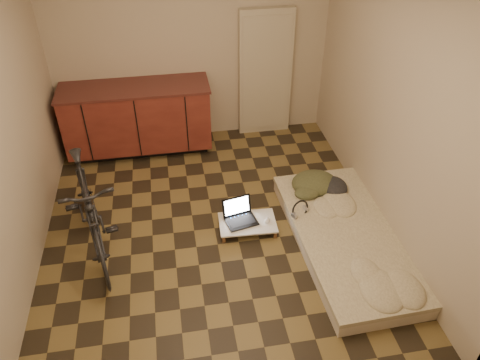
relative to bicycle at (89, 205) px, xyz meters
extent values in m
cube|color=brown|center=(1.20, 0.07, -0.54)|extent=(3.50, 4.00, 0.00)
cube|color=#BEAD92|center=(1.20, 2.07, 0.76)|extent=(3.50, 0.00, 2.60)
cube|color=#BEAD92|center=(1.20, -1.93, 0.76)|extent=(3.50, 0.00, 2.60)
cube|color=#BEAD92|center=(-0.55, 0.07, 0.76)|extent=(0.00, 4.00, 2.60)
cube|color=#BEAD92|center=(2.95, 0.07, 0.76)|extent=(0.00, 4.00, 2.60)
cube|color=black|center=(0.45, 1.81, -0.49)|extent=(1.70, 0.48, 0.10)
cube|color=#5A1E19|center=(0.45, 1.77, -0.05)|extent=(1.80, 0.60, 0.78)
cube|color=#4F211D|center=(0.45, 1.77, 0.35)|extent=(1.84, 0.62, 0.03)
cube|color=#C1B498|center=(2.15, 2.01, 0.31)|extent=(0.70, 0.10, 1.70)
imported|color=black|center=(0.00, 0.00, 0.00)|extent=(0.86, 1.75, 1.09)
cube|color=beige|center=(2.50, -0.40, -0.48)|extent=(1.04, 2.10, 0.13)
cube|color=beige|center=(2.50, -0.40, -0.39)|extent=(1.06, 2.12, 0.05)
cube|color=brown|center=(1.27, -0.15, -0.50)|extent=(0.03, 0.03, 0.08)
cube|color=brown|center=(1.28, 0.17, -0.50)|extent=(0.03, 0.03, 0.08)
cube|color=brown|center=(1.80, -0.18, -0.50)|extent=(0.03, 0.03, 0.08)
cube|color=brown|center=(1.82, 0.15, -0.50)|extent=(0.03, 0.03, 0.08)
cube|color=silver|center=(1.54, 0.00, -0.45)|extent=(0.61, 0.41, 0.02)
cube|color=black|center=(1.48, 0.01, -0.44)|extent=(0.36, 0.29, 0.02)
cube|color=black|center=(1.45, 0.14, -0.33)|extent=(0.32, 0.13, 0.20)
cube|color=white|center=(1.45, 0.14, -0.33)|extent=(0.27, 0.10, 0.17)
ellipsoid|color=white|center=(1.75, -0.03, -0.43)|extent=(0.09, 0.10, 0.03)
camera|label=1|loc=(0.84, -3.62, 2.85)|focal=35.00mm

